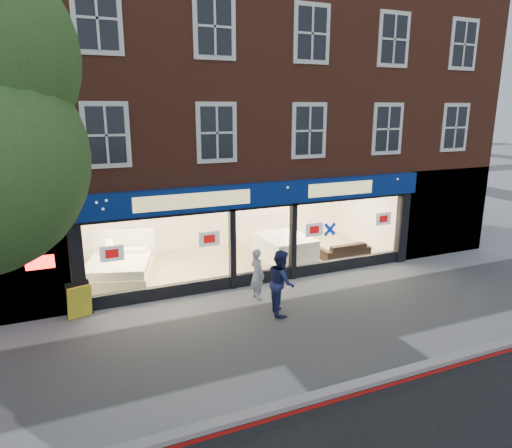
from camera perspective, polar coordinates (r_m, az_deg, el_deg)
ground at (r=12.38m, az=6.85°, el=-12.09°), size 120.00×120.00×0.00m
kerb_line at (r=10.18m, az=16.08°, el=-18.86°), size 60.00×0.10×0.01m
kerb_stone at (r=10.28m, az=15.37°, el=-18.10°), size 60.00×0.25×0.12m
showroom_floor at (r=16.75m, az=-2.17°, el=-4.63°), size 11.00×4.50×0.10m
building at (r=17.46m, az=-4.54°, el=18.17°), size 19.00×8.26×10.30m
display_bed at (r=15.38m, az=-16.70°, el=-5.30°), size 2.60×2.88×1.37m
bedside_table at (r=16.16m, az=-17.65°, el=-4.82°), size 0.46×0.46×0.55m
mattress_stack at (r=16.76m, az=3.58°, el=-2.95°), size 1.77×2.19×0.84m
sofa at (r=17.23m, az=10.95°, el=-3.19°), size 1.92×0.76×0.56m
a_board at (r=13.22m, az=-21.20°, el=-8.92°), size 0.72×0.55×0.98m
pedestrian_grey at (r=13.41m, az=0.15°, el=-6.27°), size 0.48×0.63×1.54m
pedestrian_blue at (r=12.49m, az=3.15°, el=-7.26°), size 0.89×1.02×1.79m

